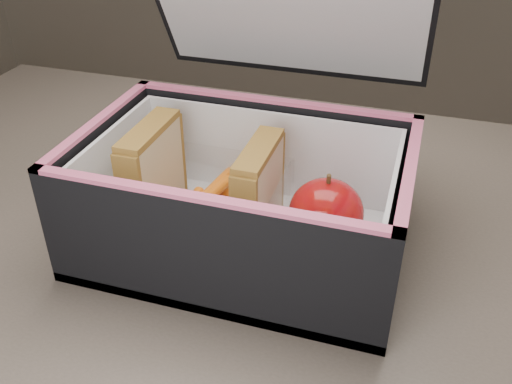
% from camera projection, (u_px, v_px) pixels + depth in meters
% --- Properties ---
extents(kitchen_table, '(1.20, 0.80, 0.75)m').
position_uv_depth(kitchen_table, '(264.00, 312.00, 0.65)').
color(kitchen_table, '#64564C').
rests_on(kitchen_table, ground).
extents(lunch_bag, '(0.32, 0.32, 0.30)m').
position_uv_depth(lunch_bag, '(245.00, 188.00, 0.57)').
color(lunch_bag, black).
rests_on(lunch_bag, kitchen_table).
extents(plastic_tub, '(0.16, 0.12, 0.07)m').
position_uv_depth(plastic_tub, '(206.00, 200.00, 0.60)').
color(plastic_tub, white).
rests_on(plastic_tub, lunch_bag).
extents(sandwich_left, '(0.03, 0.10, 0.11)m').
position_uv_depth(sandwich_left, '(153.00, 173.00, 0.60)').
color(sandwich_left, '#D4B88A').
rests_on(sandwich_left, plastic_tub).
extents(sandwich_right, '(0.03, 0.09, 0.10)m').
position_uv_depth(sandwich_right, '(259.00, 193.00, 0.57)').
color(sandwich_right, '#D4B88A').
rests_on(sandwich_right, plastic_tub).
extents(carrot_sticks, '(0.06, 0.15, 0.03)m').
position_uv_depth(carrot_sticks, '(203.00, 215.00, 0.60)').
color(carrot_sticks, '#E65D0D').
rests_on(carrot_sticks, plastic_tub).
extents(paper_napkin, '(0.09, 0.09, 0.01)m').
position_uv_depth(paper_napkin, '(330.00, 240.00, 0.59)').
color(paper_napkin, white).
rests_on(paper_napkin, lunch_bag).
extents(red_apple, '(0.08, 0.08, 0.08)m').
position_uv_depth(red_apple, '(326.00, 213.00, 0.56)').
color(red_apple, maroon).
rests_on(red_apple, paper_napkin).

